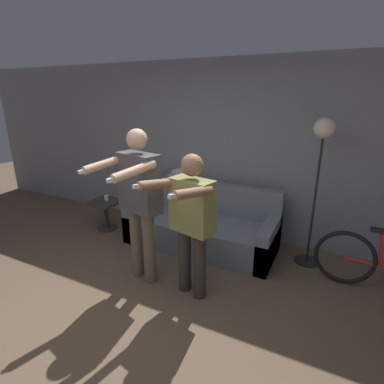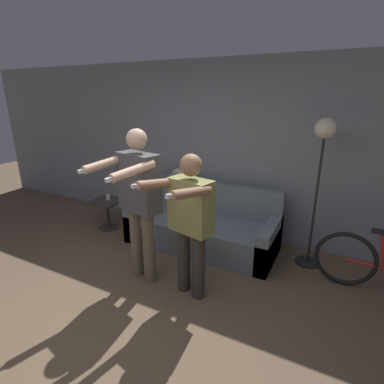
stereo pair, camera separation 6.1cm
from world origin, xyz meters
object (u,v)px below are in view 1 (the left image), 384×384
object	(u,v)px
cat	(180,173)
cup	(106,198)
couch	(202,227)
floor_lamp	(321,152)
side_table	(106,209)
person_left	(139,196)
person_right	(191,217)

from	to	relation	value
cat	cup	world-z (taller)	cat
couch	floor_lamp	bearing A→B (deg)	6.95
floor_lamp	side_table	size ratio (longest dim) A/B	3.88
side_table	person_left	bearing A→B (deg)	-33.45
couch	floor_lamp	xyz separation A→B (m)	(1.45, 0.18, 1.19)
person_left	side_table	world-z (taller)	person_left
couch	side_table	xyz separation A→B (m)	(-1.62, -0.19, 0.07)
person_left	person_right	world-z (taller)	person_left
couch	cat	xyz separation A→B (m)	(-0.52, 0.31, 0.68)
side_table	cup	xyz separation A→B (m)	(-0.00, 0.05, 0.17)
person_right	side_table	distance (m)	2.26
floor_lamp	person_left	bearing A→B (deg)	-143.51
cat	side_table	bearing A→B (deg)	-155.24
cat	floor_lamp	size ratio (longest dim) A/B	0.22
couch	cat	bearing A→B (deg)	148.75
cup	person_right	bearing A→B (deg)	-25.36
person_right	cup	world-z (taller)	person_right
person_left	side_table	bearing A→B (deg)	160.34
floor_lamp	side_table	world-z (taller)	floor_lamp
person_right	cup	size ratio (longest dim) A/B	19.54
floor_lamp	cup	size ratio (longest dim) A/B	23.21
couch	cat	world-z (taller)	cat
person_right	floor_lamp	world-z (taller)	floor_lamp
side_table	cat	bearing A→B (deg)	24.76
cat	cup	distance (m)	1.27
couch	person_right	bearing A→B (deg)	-71.14
person_left	floor_lamp	size ratio (longest dim) A/B	0.95
person_left	cup	bearing A→B (deg)	159.03
couch	person_left	size ratio (longest dim) A/B	1.20
cat	side_table	distance (m)	1.36
person_right	couch	bearing A→B (deg)	121.86
person_right	side_table	xyz separation A→B (m)	(-1.99, 0.90, -0.56)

